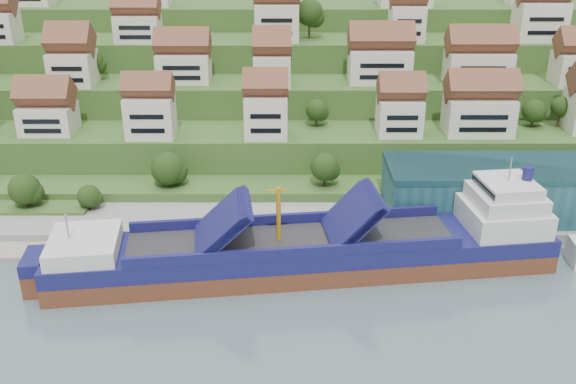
{
  "coord_description": "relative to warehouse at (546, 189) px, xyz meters",
  "views": [
    {
      "loc": [
        3.2,
        -93.67,
        55.86
      ],
      "look_at": [
        3.28,
        14.0,
        8.0
      ],
      "focal_mm": 40.0,
      "sensor_mm": 36.0,
      "label": 1
    }
  ],
  "objects": [
    {
      "name": "ground",
      "position": [
        -52.0,
        -17.0,
        -7.2
      ],
      "size": [
        300.0,
        300.0,
        0.0
      ],
      "primitive_type": "plane",
      "color": "slate",
      "rests_on": "ground"
    },
    {
      "name": "quay",
      "position": [
        -32.0,
        -2.0,
        -6.1
      ],
      "size": [
        180.0,
        14.0,
        2.2
      ],
      "primitive_type": "cube",
      "color": "gray",
      "rests_on": "ground"
    },
    {
      "name": "hillside",
      "position": [
        -52.0,
        86.55,
        3.46
      ],
      "size": [
        260.0,
        128.0,
        31.0
      ],
      "color": "#2D4C1E",
      "rests_on": "ground"
    },
    {
      "name": "hillside_village",
      "position": [
        -49.15,
        43.76,
        17.25
      ],
      "size": [
        157.64,
        62.11,
        29.55
      ],
      "color": "silver",
      "rests_on": "ground"
    },
    {
      "name": "hillside_trees",
      "position": [
        -63.52,
        25.85,
        8.64
      ],
      "size": [
        131.91,
        62.47,
        32.34
      ],
      "color": "#254216",
      "rests_on": "ground"
    },
    {
      "name": "warehouse",
      "position": [
        0.0,
        0.0,
        0.0
      ],
      "size": [
        60.0,
        15.0,
        10.0
      ],
      "primitive_type": "cube",
      "color": "#22545D",
      "rests_on": "quay"
    },
    {
      "name": "flagpole",
      "position": [
        -33.89,
        -7.0,
        -0.32
      ],
      "size": [
        1.28,
        0.16,
        8.0
      ],
      "color": "gray",
      "rests_on": "quay"
    },
    {
      "name": "cargo_ship",
      "position": [
        -43.71,
        -17.14,
        -3.73
      ],
      "size": [
        83.99,
        23.25,
        18.48
      ],
      "rotation": [
        0.0,
        0.0,
        0.13
      ],
      "color": "brown",
      "rests_on": "ground"
    }
  ]
}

